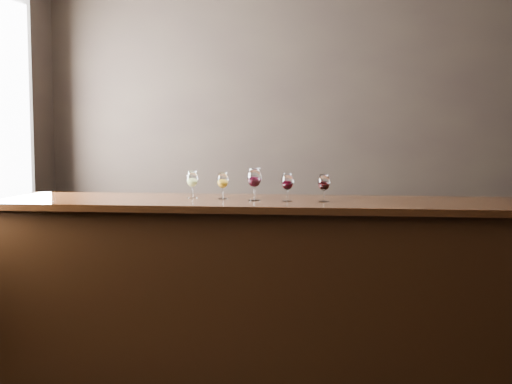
% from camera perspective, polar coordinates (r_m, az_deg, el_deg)
% --- Properties ---
extents(room_shell, '(5.02, 4.52, 2.81)m').
position_cam_1_polar(room_shell, '(3.09, 1.13, 9.09)').
color(room_shell, black).
rests_on(room_shell, ground).
extents(bar_counter, '(3.22, 1.09, 1.10)m').
position_cam_1_polar(bar_counter, '(4.52, 0.38, -8.17)').
color(bar_counter, black).
rests_on(bar_counter, ground).
extents(bar_top, '(3.33, 1.17, 0.04)m').
position_cam_1_polar(bar_top, '(4.42, 0.38, -0.93)').
color(bar_top, black).
rests_on(bar_top, bar_counter).
extents(back_bar_shelf, '(2.55, 0.40, 0.92)m').
position_cam_1_polar(back_bar_shelf, '(5.14, 3.60, -7.59)').
color(back_bar_shelf, black).
rests_on(back_bar_shelf, ground).
extents(glass_white, '(0.07, 0.07, 0.17)m').
position_cam_1_polar(glass_white, '(4.57, -5.13, 0.99)').
color(glass_white, white).
rests_on(glass_white, bar_top).
extents(glass_amber, '(0.07, 0.07, 0.17)m').
position_cam_1_polar(glass_amber, '(4.50, -2.68, 0.89)').
color(glass_amber, white).
rests_on(glass_amber, bar_top).
extents(glass_red_a, '(0.09, 0.09, 0.20)m').
position_cam_1_polar(glass_red_a, '(4.39, -0.14, 1.10)').
color(glass_red_a, white).
rests_on(glass_red_a, bar_top).
extents(glass_red_b, '(0.07, 0.07, 0.17)m').
position_cam_1_polar(glass_red_b, '(4.35, 2.53, 0.78)').
color(glass_red_b, white).
rests_on(glass_red_b, bar_top).
extents(glass_red_c, '(0.07, 0.07, 0.17)m').
position_cam_1_polar(glass_red_c, '(4.34, 5.47, 0.73)').
color(glass_red_c, white).
rests_on(glass_red_c, bar_top).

